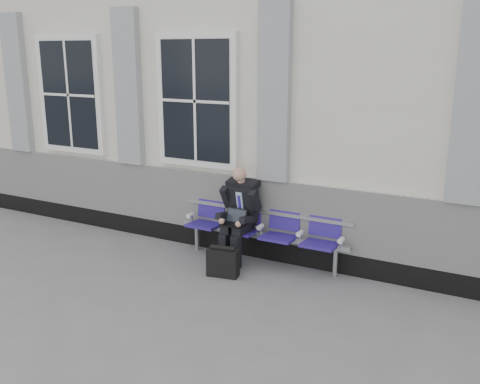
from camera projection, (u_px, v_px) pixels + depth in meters
The scene contains 5 objects.
ground at pixel (121, 274), 7.30m from camera, with size 70.00×70.00×0.00m, color slate.
station_building at pixel (239, 93), 9.71m from camera, with size 14.40×4.40×4.49m.
bench at pixel (262, 225), 7.61m from camera, with size 2.60×0.47×0.91m.
businessman at pixel (239, 211), 7.58m from camera, with size 0.56×0.75×1.40m.
briefcase at pixel (223, 262), 7.20m from camera, with size 0.45×0.25×0.43m.
Camera 1 is at (4.61, -5.22, 2.95)m, focal length 40.00 mm.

